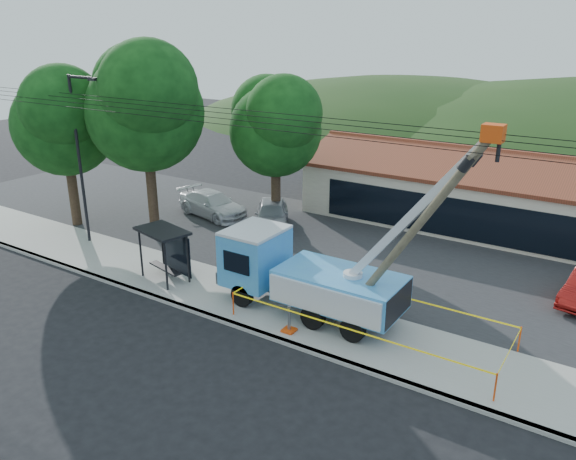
# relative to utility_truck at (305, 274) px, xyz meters

# --- Properties ---
(ground) EXTENTS (120.00, 120.00, 0.00)m
(ground) POSITION_rel_utility_truck_xyz_m (-0.17, -4.56, -1.79)
(ground) COLOR black
(ground) RESTS_ON ground
(curb) EXTENTS (60.00, 0.25, 0.15)m
(curb) POSITION_rel_utility_truck_xyz_m (-0.17, -2.46, -1.71)
(curb) COLOR #A1A096
(curb) RESTS_ON ground
(sidewalk) EXTENTS (60.00, 4.00, 0.15)m
(sidewalk) POSITION_rel_utility_truck_xyz_m (-0.17, -0.56, -1.71)
(sidewalk) COLOR #A1A096
(sidewalk) RESTS_ON ground
(parking_lot) EXTENTS (60.00, 12.00, 0.10)m
(parking_lot) POSITION_rel_utility_truck_xyz_m (-0.17, 7.44, -1.74)
(parking_lot) COLOR #28282B
(parking_lot) RESTS_ON ground
(strip_mall) EXTENTS (22.50, 8.53, 4.67)m
(strip_mall) POSITION_rel_utility_truck_xyz_m (3.83, 15.42, 0.09)
(strip_mall) COLOR beige
(strip_mall) RESTS_ON ground
(streetlight) EXTENTS (2.13, 0.22, 9.00)m
(streetlight) POSITION_rel_utility_truck_xyz_m (-13.95, 0.44, 3.52)
(streetlight) COLOR black
(streetlight) RESTS_ON ground
(tree_west_near) EXTENTS (7.56, 6.72, 10.80)m
(tree_west_near) POSITION_rel_utility_truck_xyz_m (-12.17, 3.44, 5.74)
(tree_west_near) COLOR #332316
(tree_west_near) RESTS_ON ground
(tree_west_far) EXTENTS (6.84, 6.08, 9.48)m
(tree_west_far) POSITION_rel_utility_truck_xyz_m (-17.17, 1.94, 4.75)
(tree_west_far) COLOR #332316
(tree_west_far) RESTS_ON ground
(tree_lot) EXTENTS (6.30, 5.60, 8.94)m
(tree_lot) POSITION_rel_utility_truck_xyz_m (-7.17, 8.44, 4.42)
(tree_lot) COLOR #332316
(tree_lot) RESTS_ON ground
(hill_west) EXTENTS (78.40, 56.00, 28.00)m
(hill_west) POSITION_rel_utility_truck_xyz_m (-15.17, 50.44, -1.79)
(hill_west) COLOR #1E3C16
(hill_west) RESTS_ON ground
(power_lines) EXTENTS (60.00, 1.42, 8.15)m
(power_lines) POSITION_rel_utility_truck_xyz_m (-18.63, -0.75, 2.85)
(power_lines) COLOR #4E4432
(power_lines) RESTS_ON ground
(utility_truck) EXTENTS (10.75, 4.14, 8.29)m
(utility_truck) POSITION_rel_utility_truck_xyz_m (0.00, 0.00, 0.00)
(utility_truck) COLOR black
(utility_truck) RESTS_ON ground
(leaning_pole) EXTENTS (5.28, 1.67, 8.19)m
(leaning_pole) POSITION_rel_utility_truck_xyz_m (4.48, -0.29, 2.78)
(leaning_pole) COLOR #4E4432
(leaning_pole) RESTS_ON ground
(bus_shelter) EXTENTS (2.81, 2.08, 2.44)m
(bus_shelter) POSITION_rel_utility_truck_xyz_m (-6.99, -0.75, 0.14)
(bus_shelter) COLOR black
(bus_shelter) RESTS_ON ground
(caution_tape) EXTENTS (10.42, 3.48, 1.01)m
(caution_tape) POSITION_rel_utility_truck_xyz_m (2.96, -0.22, -0.89)
(caution_tape) COLOR #E8450C
(caution_tape) RESTS_ON ground
(car_silver) EXTENTS (4.22, 5.05, 1.63)m
(car_silver) POSITION_rel_utility_truck_xyz_m (-7.04, 7.81, -1.79)
(car_silver) COLOR #9D9EA4
(car_silver) RESTS_ON ground
(car_white) EXTENTS (5.54, 3.17, 1.51)m
(car_white) POSITION_rel_utility_truck_xyz_m (-11.36, 7.60, -1.79)
(car_white) COLOR silver
(car_white) RESTS_ON ground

